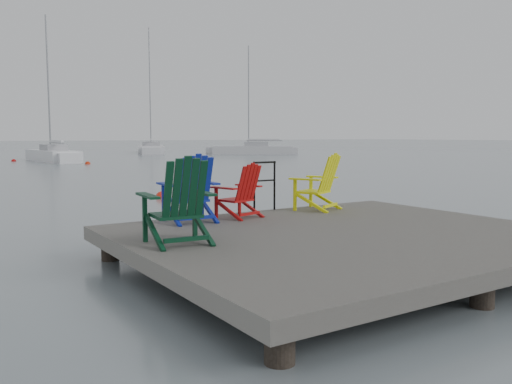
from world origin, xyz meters
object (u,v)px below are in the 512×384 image
chair_blue (191,189)px  sailboat_near (53,156)px  chair_red (241,191)px  handrail (265,181)px  chair_green (179,201)px  sailboat_far (253,151)px  chair_yellow (319,182)px  buoy_d (14,161)px  sailboat_mid (151,150)px  buoy_a (162,198)px  buoy_c (88,164)px

chair_blue → sailboat_near: bearing=85.1°
chair_red → sailboat_near: (4.31, 33.62, -0.59)m
handrail → chair_green: chair_green is taller
sailboat_near → sailboat_far: 21.09m
chair_yellow → buoy_d: size_ratio=2.98×
chair_blue → chair_red: chair_blue is taller
sailboat_far → chair_blue: bearing=-178.7°
sailboat_mid → sailboat_far: 11.40m
buoy_a → buoy_d: size_ratio=1.15×
chair_yellow → chair_red: bearing=156.6°
chair_red → buoy_c: bearing=63.8°
sailboat_near → buoy_c: size_ratio=29.67×
handrail → sailboat_near: size_ratio=0.08×
handrail → sailboat_near: bearing=84.0°
buoy_a → buoy_c: buoy_a is taller
sailboat_near → chair_green: bearing=-102.5°
sailboat_far → buoy_c: bearing=153.1°
chair_green → chair_red: size_ratio=1.22×
chair_yellow → sailboat_near: size_ratio=0.09×
sailboat_far → buoy_c: 22.10m
chair_green → sailboat_near: sailboat_near is taller
chair_yellow → sailboat_far: sailboat_far is taller
sailboat_mid → buoy_d: bearing=-119.9°
chair_green → chair_yellow: chair_green is taller
buoy_a → sailboat_near: bearing=84.4°
sailboat_near → sailboat_far: sailboat_far is taller
handrail → chair_green: size_ratio=0.83×
chair_yellow → sailboat_mid: (15.69, 47.21, -0.66)m
sailboat_mid → sailboat_far: (7.41, -8.66, 0.00)m
chair_yellow → sailboat_mid: size_ratio=0.07×
chair_blue → buoy_d: bearing=89.3°
chair_blue → chair_red: bearing=2.8°
buoy_c → chair_red: bearing=-100.7°
buoy_c → sailboat_mid: bearing=57.6°
sailboat_mid → sailboat_far: sailboat_mid is taller
chair_red → buoy_c: chair_red is taller
chair_green → chair_red: chair_green is taller
sailboat_far → buoy_a: 38.70m
chair_red → sailboat_mid: (17.39, 47.24, -0.60)m
buoy_a → chair_blue: bearing=-109.6°
chair_blue → chair_yellow: chair_blue is taller
handrail → sailboat_near: (3.49, 33.12, -0.69)m
sailboat_near → sailboat_far: (20.50, 4.96, -0.00)m
sailboat_near → chair_yellow: bearing=-97.0°
chair_green → buoy_d: size_ratio=3.18×
handrail → sailboat_mid: size_ratio=0.07×
sailboat_mid → buoy_d: (-15.52, -12.35, -0.35)m
chair_blue → buoy_d: 35.00m
chair_green → buoy_a: size_ratio=2.76×
chair_green → chair_blue: (0.89, 1.49, -0.02)m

